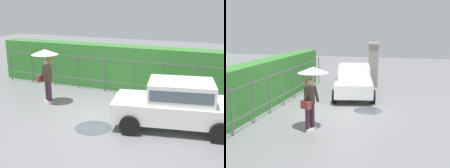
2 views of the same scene
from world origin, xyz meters
TOP-DOWN VIEW (x-y plane):
  - ground_plane at (0.00, 0.00)m, footprint 40.00×40.00m
  - car at (2.51, -0.13)m, footprint 3.95×2.40m
  - pedestrian at (-2.45, 0.28)m, footprint 0.98×0.98m
  - fence_section at (-0.43, 2.45)m, footprint 11.30×0.05m
  - hedge_row at (-0.43, 3.22)m, footprint 12.25×0.90m
  - puddle_near at (0.19, -1.17)m, footprint 1.14×1.14m

SIDE VIEW (x-z plane):
  - ground_plane at x=0.00m, z-range 0.00..0.00m
  - puddle_near at x=0.19m, z-range 0.00..0.00m
  - car at x=2.51m, z-range 0.06..1.54m
  - fence_section at x=-0.43m, z-range 0.08..1.58m
  - hedge_row at x=-0.43m, z-range 0.00..1.90m
  - pedestrian at x=-2.45m, z-range 0.49..2.56m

